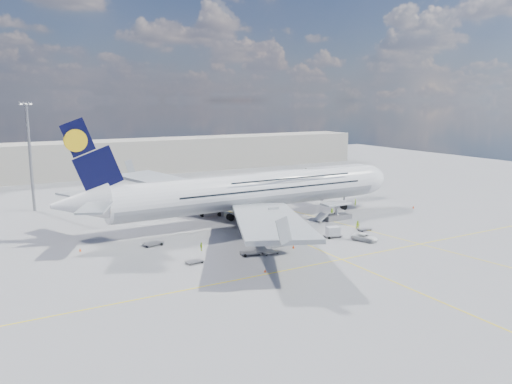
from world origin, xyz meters
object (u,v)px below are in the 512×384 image
jet_bridge (332,174)px  crew_van (332,212)px  dolly_nose_far (364,229)px  cone_wing_left_outer (156,201)px  dolly_back (153,243)px  cone_nose (413,207)px  cone_wing_right_inner (293,247)px  cone_tail (80,250)px  light_mast (30,155)px  crew_tug (279,240)px  crew_loader (358,225)px  cone_wing_left_inner (204,207)px  service_van (365,237)px  crew_wing (201,247)px  dolly_row_a (250,253)px  catering_truck_inner (210,209)px  crew_nose (355,203)px  dolly_row_b (194,261)px  dolly_row_c (270,252)px  airliner (254,190)px  dolly_nose_near (333,232)px  cargo_loader (335,214)px  baggage_tug (294,232)px  catering_truck_outer (137,193)px  cone_wing_right_outer (265,271)px

jet_bridge → crew_van: jet_bridge is taller
dolly_nose_far → cone_wing_left_outer: size_ratio=5.30×
dolly_back → crew_van: bearing=-15.0°
jet_bridge → cone_nose: size_ratio=30.54×
cone_wing_right_inner → cone_tail: (-33.32, 16.68, -0.02)m
jet_bridge → cone_wing_right_inner: bearing=-136.3°
light_mast → cone_tail: bearing=-85.2°
crew_tug → crew_loader: bearing=-11.9°
dolly_back → cone_wing_left_inner: (20.86, 24.78, -0.10)m
cone_tail → cone_wing_left_outer: bearing=54.2°
service_van → light_mast: bearing=106.8°
crew_loader → cone_tail: crew_loader is taller
crew_wing → dolly_row_a: bearing=-133.9°
dolly_back → light_mast: bearing=90.8°
catering_truck_inner → crew_nose: (35.69, -8.10, -0.77)m
dolly_row_b → jet_bridge: bearing=27.3°
crew_van → dolly_row_c: bearing=90.7°
airliner → dolly_row_a: (-12.19, -20.44, -6.48)m
cone_nose → dolly_nose_near: bearing=-161.5°
cargo_loader → crew_nose: 15.68m
dolly_nose_near → crew_loader: (7.95, 2.02, -0.19)m
cargo_loader → catering_truck_inner: 28.12m
dolly_nose_far → cone_wing_left_outer: 55.63m
dolly_nose_near → baggage_tug: dolly_nose_near is taller
airliner → dolly_row_b: airliner is taller
dolly_nose_near → catering_truck_outer: size_ratio=0.48×
dolly_row_a → cone_nose: cone_nose is taller
dolly_back → dolly_nose_far: 41.79m
crew_nose → crew_van: (-11.28, -5.11, -0.11)m
dolly_row_b → crew_wing: size_ratio=1.89×
light_mast → baggage_tug: 65.42m
catering_truck_outer → cone_wing_left_inner: 21.38m
crew_wing → cone_wing_right_inner: crew_wing is taller
dolly_row_b → cargo_loader: bearing=14.7°
dolly_row_c → light_mast: bearing=123.7°
light_mast → dolly_row_a: (28.07, -55.44, -12.82)m
cargo_loader → dolly_nose_far: bearing=-95.1°
dolly_row_c → dolly_nose_near: bearing=16.0°
baggage_tug → jet_bridge: bearing=55.8°
dolly_nose_far → dolly_row_b: bearing=-173.4°
crew_nose → cone_wing_left_inner: bearing=118.2°
dolly_row_b → cone_wing_left_outer: (10.35, 50.63, -0.06)m
cone_wing_left_inner → catering_truck_outer: bearing=121.8°
jet_bridge → cone_wing_right_outer: jet_bridge is taller
crew_van → dolly_nose_near: bearing=109.6°
dolly_nose_near → dolly_row_b: bearing=-166.1°
crew_tug → cone_wing_left_inner: 35.28m
crew_van → crew_wing: bearing=73.2°
cone_wing_left_inner → cargo_loader: bearing=-50.6°
jet_bridge → crew_wing: 54.53m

